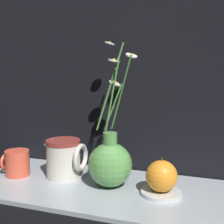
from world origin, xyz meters
TOP-DOWN VIEW (x-y plane):
  - ground_plane at (0.00, 0.00)m, footprint 6.00×6.00m
  - shelf at (0.00, 0.00)m, footprint 0.82×0.33m
  - backdrop_wall at (0.00, 0.18)m, footprint 1.32×0.02m
  - vase_with_flowers at (-0.01, 0.01)m, footprint 0.13×0.15m
  - yellow_mug at (-0.32, 0.00)m, footprint 0.08×0.07m
  - ceramic_pitcher at (-0.17, 0.03)m, footprint 0.13×0.10m
  - saucer_plate at (0.13, 0.00)m, footprint 0.11×0.11m
  - orange_fruit at (0.13, 0.00)m, footprint 0.08×0.08m

SIDE VIEW (x-z plane):
  - ground_plane at x=0.00m, z-range 0.00..0.00m
  - shelf at x=0.00m, z-range 0.00..0.01m
  - saucer_plate at x=0.13m, z-range 0.01..0.02m
  - yellow_mug at x=-0.32m, z-range 0.01..0.09m
  - orange_fruit at x=0.13m, z-range 0.02..0.11m
  - ceramic_pitcher at x=-0.17m, z-range 0.01..0.14m
  - vase_with_flowers at x=-0.01m, z-range -0.12..0.29m
  - backdrop_wall at x=0.00m, z-range 0.00..1.10m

